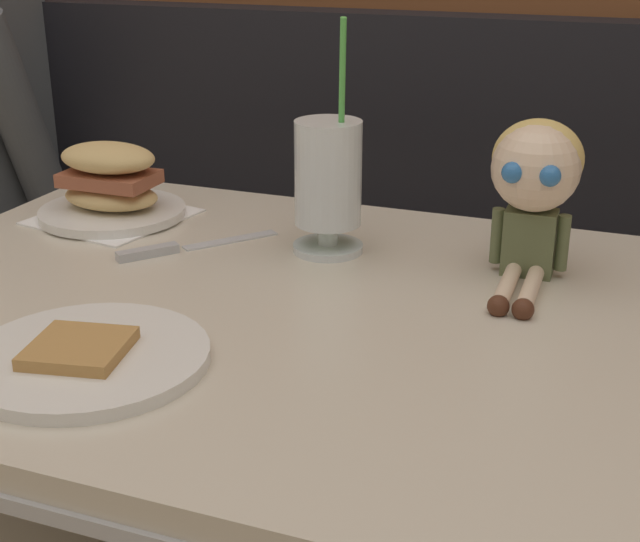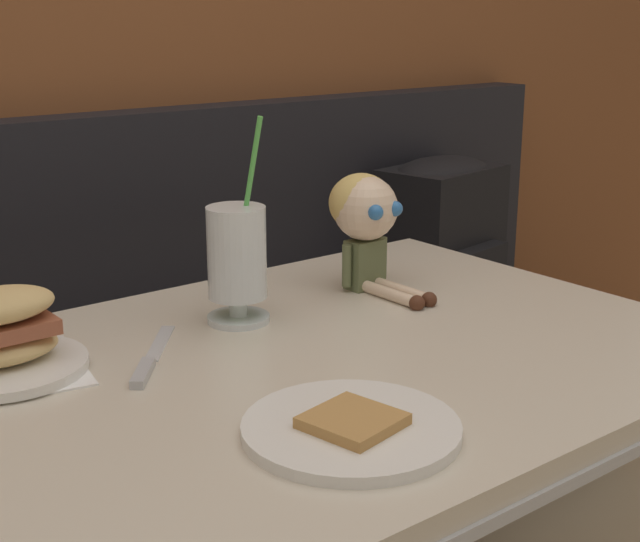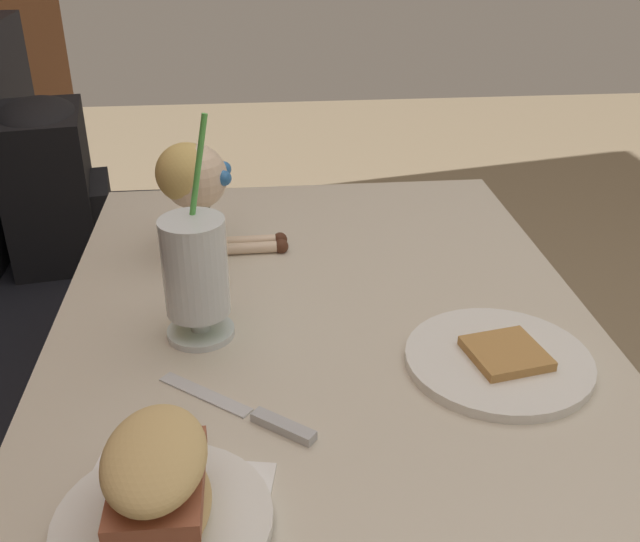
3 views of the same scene
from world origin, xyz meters
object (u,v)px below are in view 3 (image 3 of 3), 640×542
at_px(butter_knife, 261,417).
at_px(seated_doll, 195,183).
at_px(toast_plate, 499,359).
at_px(backpack, 51,179).
at_px(milkshake_glass, 196,273).
at_px(sandwich_plate, 160,494).

xyz_separation_m(butter_knife, seated_doll, (0.47, 0.09, 0.12)).
bearing_deg(butter_knife, toast_plate, -75.14).
relative_size(toast_plate, backpack, 0.62).
bearing_deg(toast_plate, backpack, 39.64).
xyz_separation_m(seated_doll, backpack, (0.61, 0.41, -0.21)).
xyz_separation_m(toast_plate, milkshake_glass, (0.11, 0.40, 0.09)).
height_order(milkshake_glass, seated_doll, milkshake_glass).
bearing_deg(seated_doll, backpack, 33.63).
bearing_deg(sandwich_plate, toast_plate, -59.95).
relative_size(toast_plate, seated_doll, 1.14).
distance_m(sandwich_plate, butter_knife, 0.19).
xyz_separation_m(toast_plate, butter_knife, (-0.09, 0.32, -0.00)).
distance_m(toast_plate, seated_doll, 0.58).
xyz_separation_m(toast_plate, seated_doll, (0.38, 0.42, 0.12)).
relative_size(butter_knife, seated_doll, 0.89).
bearing_deg(backpack, seated_doll, -146.37).
bearing_deg(backpack, toast_plate, -140.36).
bearing_deg(backpack, sandwich_plate, -162.04).
bearing_deg(seated_doll, toast_plate, -132.49).
xyz_separation_m(sandwich_plate, backpack, (1.24, 0.40, -0.13)).
xyz_separation_m(milkshake_glass, butter_knife, (-0.20, -0.08, -0.10)).
xyz_separation_m(sandwich_plate, butter_knife, (0.16, -0.10, -0.04)).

